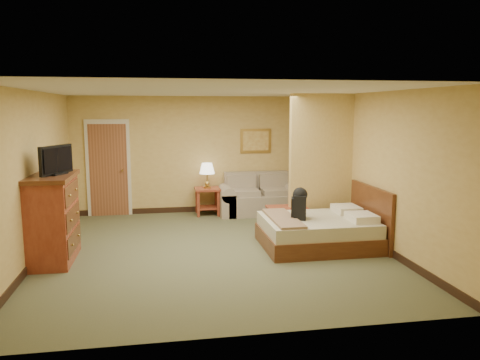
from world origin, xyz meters
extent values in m
plane|color=#505235|center=(0.00, 0.00, 0.00)|extent=(6.00, 6.00, 0.00)
plane|color=white|center=(0.00, 0.00, 2.60)|extent=(6.00, 6.00, 0.00)
cube|color=tan|center=(0.00, 3.00, 1.30)|extent=(5.50, 0.02, 2.60)
cube|color=tan|center=(-2.75, 0.00, 1.30)|extent=(0.02, 6.00, 2.60)
cube|color=tan|center=(2.75, 0.00, 1.30)|extent=(0.02, 6.00, 2.60)
cube|color=tan|center=(2.15, 0.93, 1.30)|extent=(1.20, 0.15, 2.60)
cube|color=beige|center=(-1.95, 2.97, 1.05)|extent=(0.94, 0.06, 2.10)
cube|color=brown|center=(-1.95, 2.96, 1.00)|extent=(0.80, 0.04, 2.00)
cylinder|color=#A98B3E|center=(-1.65, 2.90, 1.00)|extent=(0.04, 0.12, 0.04)
cube|color=black|center=(0.00, 2.99, 0.06)|extent=(5.50, 0.02, 0.12)
cube|color=gray|center=(1.32, 2.52, 0.22)|extent=(1.48, 0.79, 0.44)
cube|color=gray|center=(1.32, 2.87, 0.68)|extent=(1.48, 0.19, 0.47)
cube|color=gray|center=(0.58, 2.52, 0.25)|extent=(0.32, 0.79, 0.50)
cube|color=gray|center=(2.06, 2.52, 0.25)|extent=(0.32, 0.79, 0.50)
cube|color=maroon|center=(0.17, 2.65, 0.58)|extent=(0.54, 0.54, 0.04)
cube|color=maroon|center=(0.17, 2.65, 0.16)|extent=(0.46, 0.46, 0.03)
cube|color=maroon|center=(-0.05, 2.43, 0.28)|extent=(0.05, 0.05, 0.55)
cube|color=maroon|center=(0.39, 2.43, 0.28)|extent=(0.05, 0.05, 0.55)
cube|color=maroon|center=(-0.05, 2.87, 0.28)|extent=(0.05, 0.05, 0.55)
cube|color=maroon|center=(0.39, 2.87, 0.28)|extent=(0.05, 0.05, 0.55)
cylinder|color=#A98B3E|center=(0.17, 2.65, 0.62)|extent=(0.17, 0.17, 0.04)
cylinder|color=#A98B3E|center=(0.17, 2.65, 0.83)|extent=(0.02, 0.02, 0.28)
cone|color=white|center=(0.17, 2.65, 1.03)|extent=(0.33, 0.33, 0.23)
cube|color=maroon|center=(1.51, 0.81, 0.46)|extent=(0.77, 0.77, 0.04)
cube|color=maroon|center=(1.51, 0.81, 0.16)|extent=(0.66, 0.66, 0.03)
cube|color=maroon|center=(1.19, 0.49, 0.23)|extent=(0.05, 0.05, 0.45)
cube|color=maroon|center=(1.83, 1.14, 0.23)|extent=(0.05, 0.05, 0.45)
cube|color=#B78E3F|center=(1.32, 2.98, 1.60)|extent=(0.71, 0.03, 0.55)
cube|color=#B88138|center=(1.32, 2.96, 1.60)|extent=(0.59, 0.02, 0.43)
cube|color=maroon|center=(-2.48, -0.14, 0.64)|extent=(0.59, 1.17, 1.28)
cube|color=#4B2311|center=(-2.48, -0.14, 1.31)|extent=(0.66, 1.26, 0.06)
cube|color=black|center=(-2.38, -0.14, 1.36)|extent=(0.30, 0.36, 0.03)
cube|color=black|center=(-2.38, -0.14, 1.57)|extent=(0.36, 0.68, 0.43)
cube|color=#4B2311|center=(1.75, -0.10, 0.14)|extent=(1.84, 1.47, 0.28)
cube|color=beige|center=(1.75, -0.10, 0.39)|extent=(1.79, 1.42, 0.22)
cube|color=#4B2311|center=(2.71, -0.10, 0.51)|extent=(0.06, 1.57, 1.01)
cube|color=white|center=(2.40, -0.42, 0.55)|extent=(0.41, 0.51, 0.13)
cube|color=white|center=(2.40, 0.22, 0.55)|extent=(0.41, 0.51, 0.13)
cube|color=brown|center=(1.15, -0.10, 0.52)|extent=(0.41, 1.38, 0.05)
cube|color=black|center=(1.44, -0.10, 0.70)|extent=(0.29, 0.35, 0.41)
sphere|color=black|center=(1.44, -0.10, 0.91)|extent=(0.25, 0.25, 0.25)
camera|label=1|loc=(-0.84, -7.46, 2.32)|focal=35.00mm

